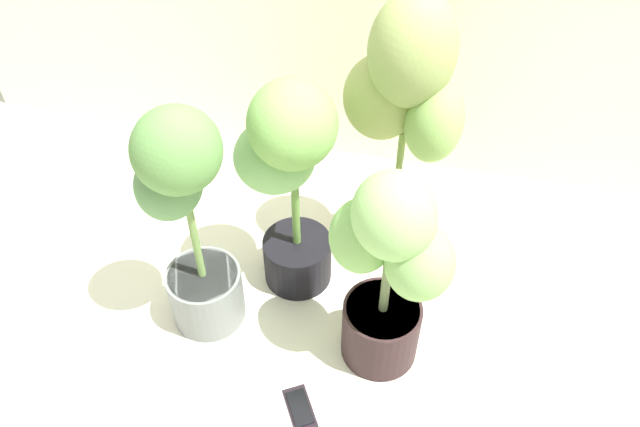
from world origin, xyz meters
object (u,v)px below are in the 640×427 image
(potted_plant_front_left, at_px, (187,217))
(potted_plant_back_right, at_px, (404,108))
(potted_plant_front_right, at_px, (388,268))
(potted_plant_center, at_px, (288,171))
(cell_phone, at_px, (300,408))

(potted_plant_front_left, xyz_separation_m, potted_plant_back_right, (0.55, 0.43, 0.16))
(potted_plant_back_right, height_order, potted_plant_front_right, potted_plant_back_right)
(potted_plant_center, xyz_separation_m, potted_plant_front_right, (0.34, -0.24, -0.08))
(potted_plant_center, bearing_deg, potted_plant_front_left, -136.86)
(potted_plant_center, height_order, potted_plant_back_right, potted_plant_back_right)
(cell_phone, bearing_deg, potted_plant_front_left, 113.96)
(potted_plant_center, distance_m, potted_plant_back_right, 0.40)
(potted_plant_front_left, bearing_deg, potted_plant_back_right, 38.29)
(potted_plant_front_right, height_order, cell_phone, potted_plant_front_right)
(potted_plant_front_left, relative_size, potted_plant_front_right, 1.14)
(potted_plant_front_left, xyz_separation_m, cell_phone, (0.39, -0.27, -0.44))
(potted_plant_front_right, relative_size, cell_phone, 4.51)
(potted_plant_front_left, distance_m, potted_plant_front_right, 0.58)
(potted_plant_front_right, bearing_deg, potted_plant_center, 144.64)
(cell_phone, bearing_deg, potted_plant_center, 75.85)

